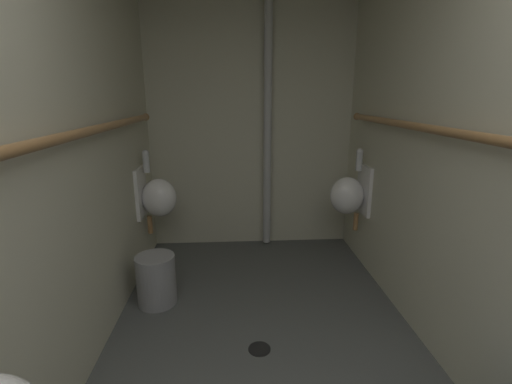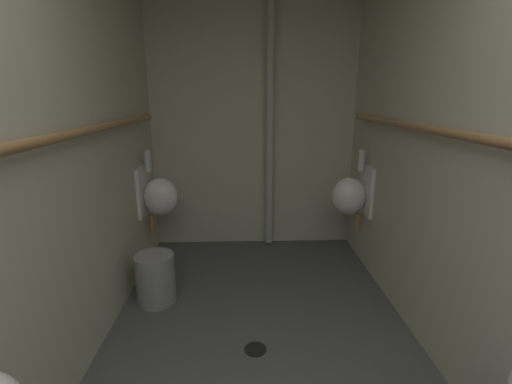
% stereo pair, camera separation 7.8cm
% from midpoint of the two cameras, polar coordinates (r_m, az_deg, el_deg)
% --- Properties ---
extents(floor, '(2.13, 3.47, 0.08)m').
position_cam_midpoint_polar(floor, '(2.47, 0.45, -24.05)').
color(floor, '#4C4F4C').
rests_on(floor, ground).
extents(wall_left, '(0.06, 3.47, 2.54)m').
position_cam_midpoint_polar(wall_left, '(2.13, -28.80, 6.51)').
color(wall_left, beige).
rests_on(wall_left, ground).
extents(wall_right, '(0.06, 3.47, 2.54)m').
position_cam_midpoint_polar(wall_right, '(2.26, 28.02, 7.01)').
color(wall_right, beige).
rests_on(wall_right, ground).
extents(wall_back, '(2.13, 0.06, 2.54)m').
position_cam_midpoint_polar(wall_back, '(3.63, -1.46, 11.18)').
color(wall_back, beige).
rests_on(wall_back, ground).
extents(urinal_left_mid, '(0.32, 0.30, 0.76)m').
position_cam_midpoint_polar(urinal_left_mid, '(3.28, -16.20, -0.70)').
color(urinal_left_mid, white).
extents(urinal_right_mid, '(0.32, 0.30, 0.76)m').
position_cam_midpoint_polar(urinal_right_mid, '(3.32, 14.02, -0.37)').
color(urinal_right_mid, white).
extents(supply_pipe_left, '(0.06, 2.76, 0.06)m').
position_cam_midpoint_polar(supply_pipe_left, '(2.10, -26.53, 8.51)').
color(supply_pipe_left, '#9E7042').
extents(supply_pipe_right, '(0.06, 2.69, 0.06)m').
position_cam_midpoint_polar(supply_pipe_right, '(2.22, 25.95, 8.86)').
color(supply_pipe_right, '#9E7042').
extents(standpipe_back_wall, '(0.08, 0.08, 2.49)m').
position_cam_midpoint_polar(standpipe_back_wall, '(3.53, 1.22, 11.07)').
color(standpipe_back_wall, '#B2B2B2').
rests_on(standpipe_back_wall, ground).
extents(floor_drain, '(0.14, 0.14, 0.01)m').
position_cam_midpoint_polar(floor_drain, '(2.42, -0.45, -23.71)').
color(floor_drain, black).
rests_on(floor_drain, ground).
extents(waste_bin, '(0.29, 0.29, 0.38)m').
position_cam_midpoint_polar(waste_bin, '(2.86, -16.38, -13.29)').
color(waste_bin, gray).
rests_on(waste_bin, ground).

